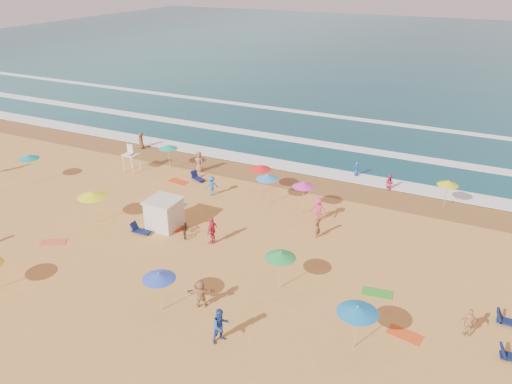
% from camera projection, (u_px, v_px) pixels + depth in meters
% --- Properties ---
extents(ground, '(220.00, 220.00, 0.00)m').
position_uv_depth(ground, '(225.00, 250.00, 32.23)').
color(ground, gold).
rests_on(ground, ground).
extents(ocean, '(220.00, 140.00, 0.18)m').
position_uv_depth(ocean, '(427.00, 52.00, 100.71)').
color(ocean, '#0C4756').
rests_on(ocean, ground).
extents(wet_sand, '(220.00, 220.00, 0.00)m').
position_uv_depth(wet_sand, '(296.00, 180.00, 42.42)').
color(wet_sand, olive).
rests_on(wet_sand, ground).
extents(surf_foam, '(200.00, 18.70, 0.05)m').
position_uv_depth(surf_foam, '(329.00, 147.00, 49.57)').
color(surf_foam, white).
rests_on(surf_foam, ground).
extents(cabana, '(2.00, 2.00, 2.00)m').
position_uv_depth(cabana, '(164.00, 214.00, 34.64)').
color(cabana, silver).
rests_on(cabana, ground).
extents(cabana_roof, '(2.20, 2.20, 0.12)m').
position_uv_depth(cabana_roof, '(163.00, 200.00, 34.20)').
color(cabana_roof, silver).
rests_on(cabana_roof, cabana).
extents(bicycle, '(1.45, 1.88, 0.95)m').
position_uv_depth(bicycle, '(185.00, 228.00, 33.87)').
color(bicycle, black).
rests_on(bicycle, ground).
extents(lifeguard_stand, '(1.20, 1.20, 2.10)m').
position_uv_depth(lifeguard_stand, '(131.00, 160.00, 43.90)').
color(lifeguard_stand, white).
rests_on(lifeguard_stand, ground).
extents(beach_umbrellas, '(50.39, 27.52, 0.79)m').
position_uv_depth(beach_umbrellas, '(213.00, 217.00, 31.77)').
color(beach_umbrellas, orange).
rests_on(beach_umbrellas, ground).
extents(loungers, '(46.10, 22.43, 0.34)m').
position_uv_depth(loungers, '(245.00, 285.00, 28.52)').
color(loungers, '#0E1347').
rests_on(loungers, ground).
extents(towels, '(49.44, 23.67, 0.03)m').
position_uv_depth(towels, '(191.00, 266.00, 30.50)').
color(towels, red).
rests_on(towels, ground).
extents(beachgoers, '(45.65, 23.84, 2.14)m').
position_uv_depth(beachgoers, '(261.00, 216.00, 34.67)').
color(beachgoers, tan).
rests_on(beachgoers, ground).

